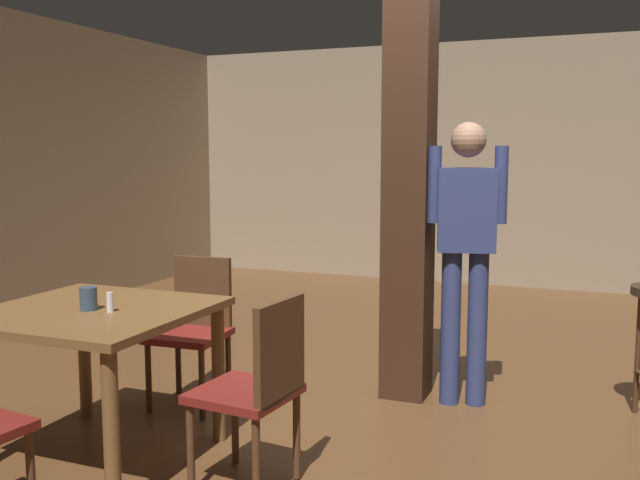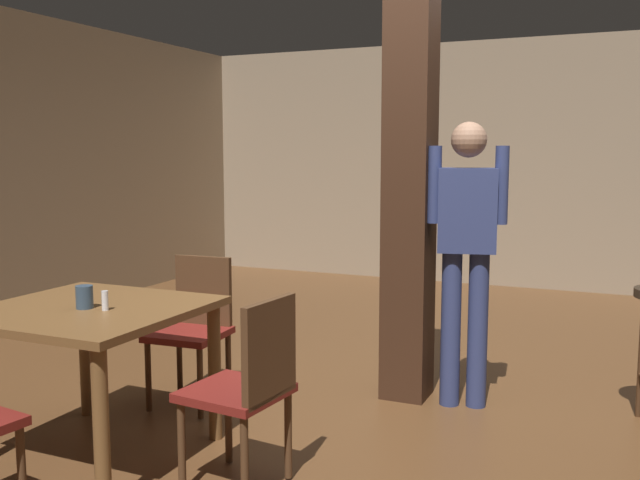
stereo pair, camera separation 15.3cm
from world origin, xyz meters
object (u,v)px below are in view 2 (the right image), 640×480
Objects in this scene: chair_east at (249,383)px; napkin_cup at (84,297)px; standing_person at (466,243)px; chair_north at (195,322)px; dining_table at (90,330)px; salt_shaker at (105,301)px.

chair_east reaches higher than napkin_cup.
standing_person reaches higher than napkin_cup.
chair_east is 1.70m from standing_person.
chair_east is 1.00× the size of chair_north.
dining_table is 1.16× the size of chair_north.
salt_shaker is (-0.77, -0.04, 0.32)m from chair_east.
chair_north reaches higher than salt_shaker.
napkin_cup is (-0.02, -0.92, 0.33)m from chair_north.
chair_east reaches higher than salt_shaker.
standing_person is at bearing 44.94° from napkin_cup.
dining_table is 0.89m from chair_north.
salt_shaker is at bearing -15.35° from dining_table.
chair_east is at bearing 2.89° from napkin_cup.
napkin_cup is at bearing -73.11° from dining_table.
chair_east is at bearing -113.46° from standing_person.
standing_person is (0.65, 1.49, 0.50)m from chair_east.
dining_table is 0.60× the size of standing_person.
chair_north is at bearing 135.02° from chair_east.
standing_person is at bearing 22.08° from chair_north.
salt_shaker is (0.12, 0.00, -0.01)m from napkin_cup.
chair_north is 0.98m from napkin_cup.
chair_north is at bearing 88.03° from dining_table.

